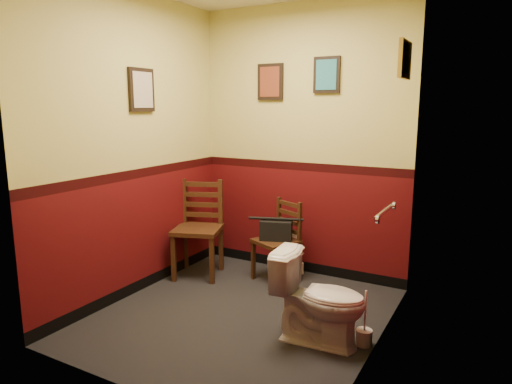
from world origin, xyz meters
TOP-DOWN VIEW (x-y plane):
  - floor at (0.00, 0.00)m, footprint 2.20×2.40m
  - wall_back at (0.00, 1.20)m, footprint 2.20×0.00m
  - wall_front at (0.00, -1.20)m, footprint 2.20×0.00m
  - wall_left at (-1.10, 0.00)m, footprint 0.00×2.40m
  - wall_right at (1.10, 0.00)m, footprint 0.00×2.40m
  - grab_bar at (1.07, 0.25)m, footprint 0.05×0.56m
  - framed_print_back_a at (-0.35, 1.18)m, footprint 0.28×0.04m
  - framed_print_back_b at (0.25, 1.18)m, footprint 0.26×0.04m
  - framed_print_left at (-1.08, 0.10)m, footprint 0.04×0.30m
  - framed_print_right at (1.08, 0.60)m, footprint 0.04×0.34m
  - toilet at (0.72, -0.10)m, footprint 0.71×0.43m
  - toilet_brush at (1.03, 0.02)m, footprint 0.12×0.12m
  - chair_left at (-0.87, 0.61)m, footprint 0.58×0.58m
  - chair_right at (-0.09, 0.87)m, footprint 0.49×0.49m
  - handbag at (-0.10, 0.83)m, footprint 0.34×0.25m
  - tp_stack at (-0.05, 1.11)m, footprint 0.25×0.15m

SIDE VIEW (x-z plane):
  - floor at x=0.00m, z-range 0.00..0.00m
  - toilet_brush at x=1.03m, z-range -0.14..0.28m
  - tp_stack at x=-0.05m, z-range -0.03..0.41m
  - toilet at x=0.72m, z-range 0.00..0.67m
  - chair_right at x=-0.09m, z-range 0.00..0.80m
  - chair_left at x=-0.87m, z-range 0.00..0.97m
  - handbag at x=-0.10m, z-range 0.40..0.63m
  - grab_bar at x=1.07m, z-range 0.92..0.98m
  - wall_back at x=0.00m, z-range 0.00..2.70m
  - wall_front at x=0.00m, z-range 0.00..2.70m
  - wall_left at x=-1.10m, z-range 0.00..2.70m
  - wall_right at x=1.10m, z-range 0.00..2.70m
  - framed_print_left at x=-1.08m, z-range 1.66..2.04m
  - framed_print_back_a at x=-0.35m, z-range 1.77..2.13m
  - framed_print_back_b at x=0.25m, z-range 1.83..2.17m
  - framed_print_right at x=1.08m, z-range 1.91..2.19m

